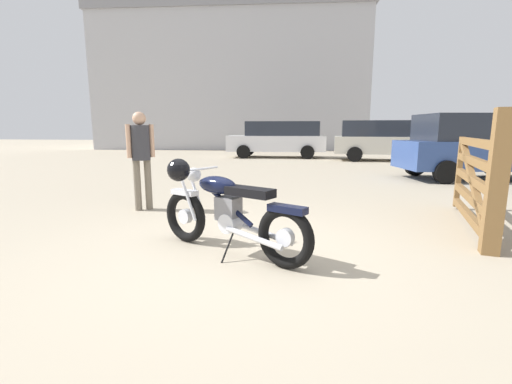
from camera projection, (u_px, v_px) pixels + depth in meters
name	position (u px, v px, depth m)	size (l,w,h in m)	color
ground_plane	(240.00, 253.00, 3.95)	(80.00, 80.00, 0.00)	tan
vintage_motorcycle	(225.00, 210.00, 3.89)	(1.87, 1.12, 1.07)	black
timber_gate	(478.00, 180.00, 4.67)	(0.75, 2.49, 1.60)	brown
bystander	(141.00, 151.00, 5.93)	(0.39, 0.30, 1.66)	#706656
pale_sedan_back	(387.00, 139.00, 15.45)	(4.84, 2.29, 1.74)	black
silver_sedan_mid	(471.00, 146.00, 9.68)	(4.10, 2.26, 1.78)	black
dark_sedan_left	(278.00, 138.00, 17.27)	(4.74, 2.05, 1.74)	black
industrial_building	(239.00, 88.00, 29.34)	(19.29, 15.11, 9.41)	#B2B2B7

